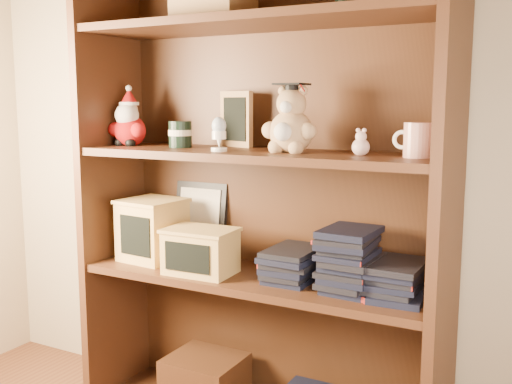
# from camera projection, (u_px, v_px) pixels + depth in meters

# --- Properties ---
(bookcase) EXTENTS (1.20, 0.35, 1.60)m
(bookcase) POSITION_uv_depth(u_px,v_px,m) (263.00, 203.00, 1.93)
(bookcase) COLOR #472614
(bookcase) RESTS_ON ground
(shelf_lower) EXTENTS (1.14, 0.33, 0.02)m
(shelf_lower) POSITION_uv_depth(u_px,v_px,m) (256.00, 279.00, 1.92)
(shelf_lower) COLOR #472614
(shelf_lower) RESTS_ON ground
(shelf_upper) EXTENTS (1.14, 0.33, 0.02)m
(shelf_upper) POSITION_uv_depth(u_px,v_px,m) (256.00, 155.00, 1.86)
(shelf_upper) COLOR #472614
(shelf_upper) RESTS_ON ground
(santa_plush) EXTENTS (0.15, 0.11, 0.22)m
(santa_plush) POSITION_uv_depth(u_px,v_px,m) (129.00, 123.00, 2.08)
(santa_plush) COLOR #A50F0F
(santa_plush) RESTS_ON shelf_upper
(teachers_tin) EXTENTS (0.08, 0.08, 0.09)m
(teachers_tin) POSITION_uv_depth(u_px,v_px,m) (180.00, 134.00, 1.99)
(teachers_tin) COLOR black
(teachers_tin) RESTS_ON shelf_upper
(chalkboard_plaque) EXTENTS (0.14, 0.10, 0.19)m
(chalkboard_plaque) POSITION_uv_depth(u_px,v_px,m) (236.00, 120.00, 2.01)
(chalkboard_plaque) COLOR #9E7547
(chalkboard_plaque) RESTS_ON shelf_upper
(egg_cup) EXTENTS (0.05, 0.05, 0.11)m
(egg_cup) POSITION_uv_depth(u_px,v_px,m) (219.00, 133.00, 1.83)
(egg_cup) COLOR white
(egg_cup) RESTS_ON shelf_upper
(grad_teddy_bear) EXTENTS (0.17, 0.15, 0.21)m
(grad_teddy_bear) POSITION_uv_depth(u_px,v_px,m) (290.00, 126.00, 1.79)
(grad_teddy_bear) COLOR tan
(grad_teddy_bear) RESTS_ON shelf_upper
(pink_figurine) EXTENTS (0.05, 0.05, 0.08)m
(pink_figurine) POSITION_uv_depth(u_px,v_px,m) (361.00, 145.00, 1.70)
(pink_figurine) COLOR beige
(pink_figurine) RESTS_ON shelf_upper
(teacher_mug) EXTENTS (0.11, 0.08, 0.09)m
(teacher_mug) POSITION_uv_depth(u_px,v_px,m) (417.00, 140.00, 1.62)
(teacher_mug) COLOR silver
(teacher_mug) RESTS_ON shelf_upper
(certificate_frame) EXTENTS (0.21, 0.05, 0.26)m
(certificate_frame) POSITION_uv_depth(u_px,v_px,m) (200.00, 219.00, 2.16)
(certificate_frame) COLOR black
(certificate_frame) RESTS_ON shelf_lower
(treats_box) EXTENTS (0.21, 0.21, 0.21)m
(treats_box) POSITION_uv_depth(u_px,v_px,m) (153.00, 229.00, 2.10)
(treats_box) COLOR tan
(treats_box) RESTS_ON shelf_lower
(pencils_box) EXTENTS (0.23, 0.17, 0.15)m
(pencils_box) POSITION_uv_depth(u_px,v_px,m) (200.00, 251.00, 1.93)
(pencils_box) COLOR tan
(pencils_box) RESTS_ON shelf_lower
(book_stack_left) EXTENTS (0.14, 0.20, 0.10)m
(book_stack_left) POSITION_uv_depth(u_px,v_px,m) (292.00, 266.00, 1.85)
(book_stack_left) COLOR black
(book_stack_left) RESTS_ON shelf_lower
(book_stack_mid) EXTENTS (0.14, 0.20, 0.18)m
(book_stack_mid) POSITION_uv_depth(u_px,v_px,m) (350.00, 261.00, 1.76)
(book_stack_mid) COLOR black
(book_stack_mid) RESTS_ON shelf_lower
(book_stack_right) EXTENTS (0.14, 0.20, 0.10)m
(book_stack_right) POSITION_uv_depth(u_px,v_px,m) (398.00, 281.00, 1.70)
(book_stack_right) COLOR black
(book_stack_right) RESTS_ON shelf_lower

